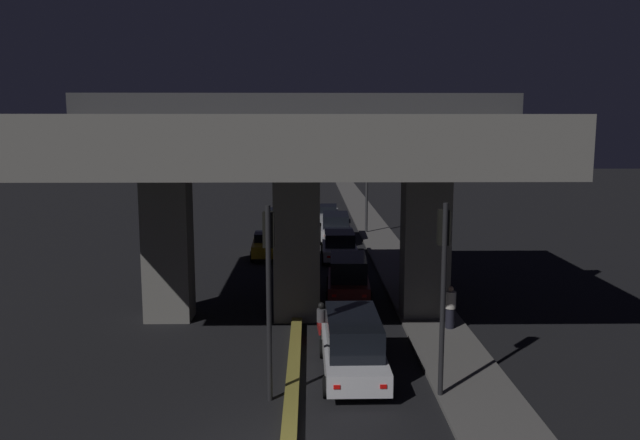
{
  "coord_description": "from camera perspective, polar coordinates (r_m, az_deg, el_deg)",
  "views": [
    {
      "loc": [
        0.52,
        -13.12,
        7.39
      ],
      "look_at": [
        1.12,
        24.98,
        1.75
      ],
      "focal_mm": 35.0,
      "sensor_mm": 36.0,
      "label": 1
    }
  ],
  "objects": [
    {
      "name": "elevated_overpass",
      "position": [
        23.66,
        -2.18,
        6.21
      ],
      "size": [
        16.91,
        12.59,
        8.67
      ],
      "color": "slate",
      "rests_on": "ground_plane"
    },
    {
      "name": "motorcycle_red_filtering_near",
      "position": [
        22.05,
        0.12,
        -9.54
      ],
      "size": [
        0.34,
        1.97,
        1.39
      ],
      "rotation": [
        0.0,
        0.0,
        1.62
      ],
      "color": "black",
      "rests_on": "ground_plane"
    },
    {
      "name": "pedestrian_on_sidewalk",
      "position": [
        23.45,
        11.82,
        -7.83
      ],
      "size": [
        0.4,
        0.4,
        1.57
      ],
      "color": "black",
      "rests_on": "sidewalk_right"
    },
    {
      "name": "car_white_lead",
      "position": [
        19.08,
        3.04,
        -11.3
      ],
      "size": [
        1.96,
        4.62,
        1.83
      ],
      "rotation": [
        0.0,
        0.0,
        1.58
      ],
      "color": "silver",
      "rests_on": "ground_plane"
    },
    {
      "name": "car_silver_fifth",
      "position": [
        48.78,
        0.6,
        0.6
      ],
      "size": [
        2.12,
        4.63,
        1.43
      ],
      "rotation": [
        0.0,
        0.0,
        1.52
      ],
      "color": "gray",
      "rests_on": "ground_plane"
    },
    {
      "name": "car_taxi_yellow_lead_oncoming",
      "position": [
        36.03,
        -4.79,
        -2.26
      ],
      "size": [
        1.98,
        4.09,
        1.44
      ],
      "rotation": [
        0.0,
        0.0,
        -1.53
      ],
      "color": "gold",
      "rests_on": "ground_plane"
    },
    {
      "name": "traffic_light_left_of_median",
      "position": [
        16.76,
        -4.71,
        -4.47
      ],
      "size": [
        0.3,
        0.49,
        5.39
      ],
      "color": "black",
      "rests_on": "ground_plane"
    },
    {
      "name": "street_lamp",
      "position": [
        43.5,
        3.89,
        4.94
      ],
      "size": [
        2.36,
        0.32,
        8.04
      ],
      "color": "#2D2D30",
      "rests_on": "ground_plane"
    },
    {
      "name": "median_divider",
      "position": [
        48.67,
        -1.5,
        -0.17
      ],
      "size": [
        0.39,
        126.0,
        0.24
      ],
      "primitive_type": "cube",
      "color": "olive",
      "rests_on": "ground_plane"
    },
    {
      "name": "car_white_fourth",
      "position": [
        41.16,
        1.43,
        -0.58
      ],
      "size": [
        2.15,
        4.6,
        1.78
      ],
      "rotation": [
        0.0,
        0.0,
        1.54
      ],
      "color": "silver",
      "rests_on": "ground_plane"
    },
    {
      "name": "traffic_light_right_of_median",
      "position": [
        17.09,
        11.19,
        -4.24
      ],
      "size": [
        0.3,
        0.49,
        5.44
      ],
      "color": "black",
      "rests_on": "ground_plane"
    },
    {
      "name": "car_dark_red_second",
      "position": [
        27.34,
        2.6,
        -5.17
      ],
      "size": [
        2.04,
        4.12,
        1.84
      ],
      "rotation": [
        0.0,
        0.0,
        1.53
      ],
      "color": "#591414",
      "rests_on": "ground_plane"
    },
    {
      "name": "car_dark_green_second_oncoming",
      "position": [
        46.79,
        -3.83,
        0.19
      ],
      "size": [
        1.91,
        3.98,
        1.41
      ],
      "rotation": [
        0.0,
        0.0,
        -1.55
      ],
      "color": "black",
      "rests_on": "ground_plane"
    },
    {
      "name": "car_white_third",
      "position": [
        35.33,
        1.77,
        -2.26
      ],
      "size": [
        2.03,
        4.73,
        1.61
      ],
      "rotation": [
        0.0,
        0.0,
        1.57
      ],
      "color": "silver",
      "rests_on": "ground_plane"
    },
    {
      "name": "sidewalk_right",
      "position": [
        42.02,
        5.46,
        -1.66
      ],
      "size": [
        2.35,
        126.0,
        0.13
      ],
      "primitive_type": "cube",
      "color": "#5B5956",
      "rests_on": "ground_plane"
    }
  ]
}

